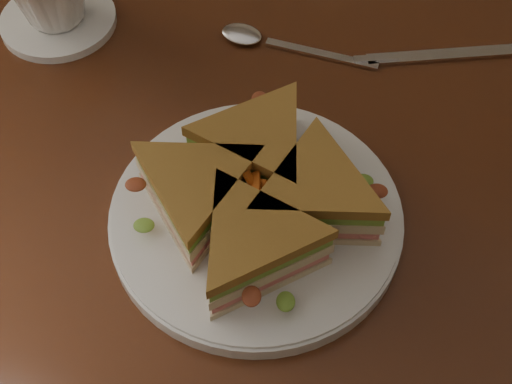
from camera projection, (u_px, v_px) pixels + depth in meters
table at (312, 218)px, 0.79m from camera, size 1.20×0.80×0.75m
plate at (256, 218)px, 0.67m from camera, size 0.27×0.27×0.02m
sandwich_wedges at (256, 195)px, 0.64m from camera, size 0.28×0.28×0.06m
crisps_mound at (256, 198)px, 0.64m from camera, size 0.09×0.09×0.05m
spoon at (261, 39)px, 0.81m from camera, size 0.18×0.04×0.01m
knife at (441, 56)px, 0.80m from camera, size 0.19×0.12×0.00m
saucer at (58, 20)px, 0.83m from camera, size 0.13×0.13×0.01m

